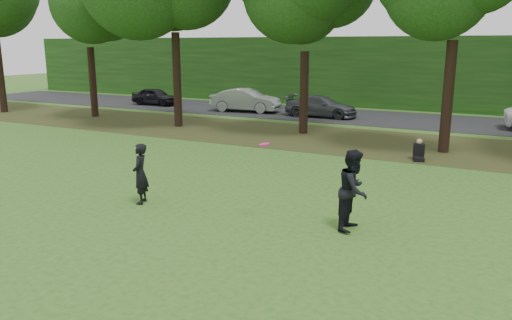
# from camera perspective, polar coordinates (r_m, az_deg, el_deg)

# --- Properties ---
(ground) EXTENTS (120.00, 120.00, 0.00)m
(ground) POSITION_cam_1_polar(r_m,az_deg,el_deg) (12.40, -5.71, -7.99)
(ground) COLOR #295A1C
(ground) RESTS_ON ground
(leaf_litter) EXTENTS (60.00, 7.00, 0.01)m
(leaf_litter) POSITION_cam_1_polar(r_m,az_deg,el_deg) (23.97, 11.28, 2.15)
(leaf_litter) COLOR #3E2916
(leaf_litter) RESTS_ON ground
(street) EXTENTS (70.00, 7.00, 0.02)m
(street) POSITION_cam_1_polar(r_m,az_deg,el_deg) (31.65, 15.30, 4.56)
(street) COLOR black
(street) RESTS_ON ground
(far_hedge) EXTENTS (70.00, 3.00, 5.00)m
(far_hedge) POSITION_cam_1_polar(r_m,az_deg,el_deg) (37.29, 17.49, 9.49)
(far_hedge) COLOR #154012
(far_hedge) RESTS_ON ground
(player_left) EXTENTS (0.64, 0.75, 1.74)m
(player_left) POSITION_cam_1_polar(r_m,az_deg,el_deg) (14.50, -13.08, -1.54)
(player_left) COLOR black
(player_left) RESTS_ON ground
(player_right) EXTENTS (0.77, 0.98, 1.99)m
(player_right) POSITION_cam_1_polar(r_m,az_deg,el_deg) (12.35, 11.10, -3.38)
(player_right) COLOR black
(player_right) RESTS_ON ground
(parked_cars) EXTENTS (38.09, 2.92, 1.54)m
(parked_cars) POSITION_cam_1_polar(r_m,az_deg,el_deg) (30.41, 17.61, 5.47)
(parked_cars) COLOR black
(parked_cars) RESTS_ON street
(frisbee) EXTENTS (0.32, 0.31, 0.07)m
(frisbee) POSITION_cam_1_polar(r_m,az_deg,el_deg) (12.44, 0.95, 1.81)
(frisbee) COLOR #DC1281
(frisbee) RESTS_ON ground
(seated_person) EXTENTS (0.57, 0.80, 0.83)m
(seated_person) POSITION_cam_1_polar(r_m,az_deg,el_deg) (20.63, 18.11, 0.86)
(seated_person) COLOR black
(seated_person) RESTS_ON ground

